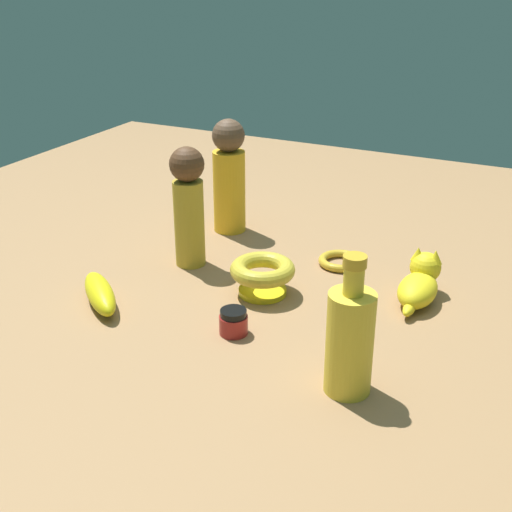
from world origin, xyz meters
The scene contains 9 objects.
ground centered at (0.00, 0.00, 0.00)m, with size 2.00×2.00×0.00m, color #936D47.
person_figure_adult centered at (-0.23, -0.18, 0.13)m, with size 0.08×0.08×0.25m.
bowl centered at (0.02, 0.02, 0.04)m, with size 0.12×0.12×0.06m.
person_figure_child centered at (-0.04, -0.16, 0.13)m, with size 0.07×0.07×0.24m.
bangle centered at (-0.16, 0.11, 0.01)m, with size 0.09×0.09×0.02m, color gold.
nail_polish_jar centered at (0.17, 0.04, 0.02)m, with size 0.05×0.05×0.04m.
banana centered at (0.18, -0.22, 0.02)m, with size 0.16×0.04×0.04m, color gold.
bottle_tall centered at (0.23, 0.26, 0.08)m, with size 0.07×0.07×0.21m.
cat_figurine centered at (-0.08, 0.29, 0.03)m, with size 0.16×0.07×0.09m.
Camera 1 is at (1.03, 0.51, 0.58)m, focal length 48.00 mm.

